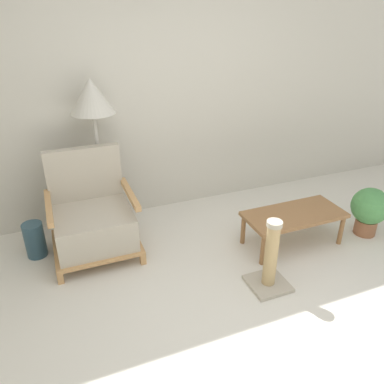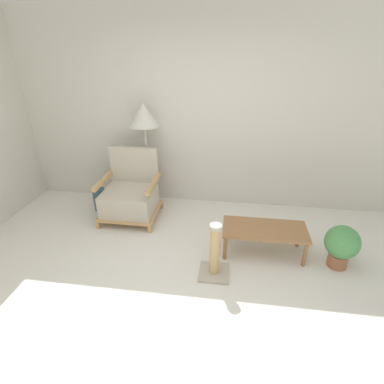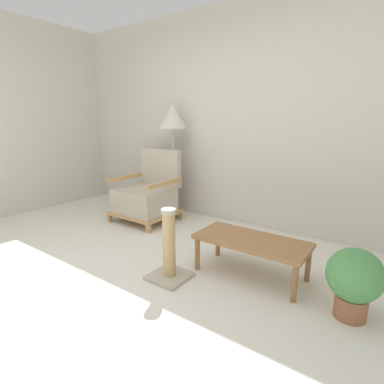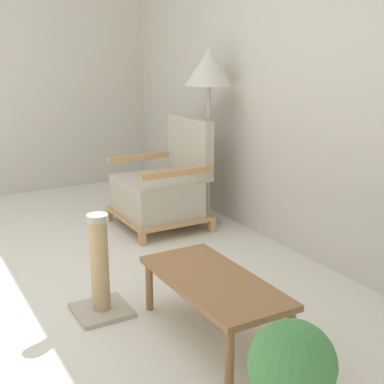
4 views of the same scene
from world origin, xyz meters
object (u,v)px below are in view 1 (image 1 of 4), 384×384
Objects in this scene: coffee_table at (294,217)px; potted_plant at (370,209)px; scratching_post at (270,262)px; floor_lamp at (92,103)px; vase at (35,240)px; armchair at (93,220)px.

potted_plant reaches higher than coffee_table.
scratching_post is (-0.54, -0.45, -0.06)m from coffee_table.
coffee_table is 1.91× the size of potted_plant.
vase is at bearing -160.85° from floor_lamp.
coffee_table is 1.54× the size of scratching_post.
scratching_post reaches higher than coffee_table.
potted_plant is at bearing -23.92° from floor_lamp.
floor_lamp is 4.57× the size of vase.
potted_plant is (0.80, -0.13, -0.01)m from coffee_table.
scratching_post reaches higher than vase.
vase is 0.67× the size of potted_plant.
floor_lamp is (0.16, 0.37, 0.97)m from armchair.
coffee_table is 2.84× the size of vase.
armchair reaches higher than potted_plant.
floor_lamp reaches higher than armchair.
potted_plant is (2.58, -0.71, -0.05)m from armchair.
floor_lamp is at bearing 156.08° from potted_plant.
vase is 3.21m from potted_plant.
floor_lamp is at bearing 149.70° from coffee_table.
armchair is 1.88× the size of potted_plant.
coffee_table is (1.78, -0.58, -0.04)m from armchair.
vase is at bearing 146.81° from scratching_post.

